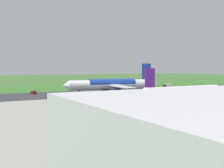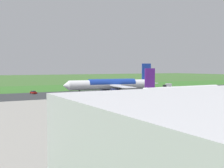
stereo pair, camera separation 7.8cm
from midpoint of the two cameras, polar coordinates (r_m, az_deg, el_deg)
The scene contains 11 objects.
ground_plane at distance 155.90m, azimuth 0.90°, elevation -1.62°, with size 800.00×800.00×0.00m, color #3D662D.
runway_asphalt at distance 155.90m, azimuth 0.90°, elevation -1.61°, with size 600.00×35.51×0.06m, color #2D3033.
apron_concrete at distance 116.53m, azimuth 12.71°, elevation -3.36°, with size 440.00×110.00×0.05m, color gray.
grass_verge_foreground at distance 189.14m, azimuth -4.68°, elevation -0.76°, with size 600.00×80.00×0.04m, color #346B27.
airliner_main at distance 154.36m, azimuth 0.12°, elevation -0.05°, with size 54.10×44.41×15.88m.
airliner_parked_mid at distance 122.89m, azimuth 14.07°, elevation -1.37°, with size 45.06×36.78×13.18m.
service_truck_baggage at distance 154.71m, azimuth 15.49°, elevation -1.26°, with size 2.64×5.94×2.65m.
service_car_followme at distance 149.73m, azimuth -15.60°, elevation -1.62°, with size 2.91×4.54×1.62m.
service_truck_fuel at distance 196.41m, azimuth 11.16°, elevation -0.26°, with size 6.22×4.18×2.65m.
no_stopping_sign at distance 186.77m, azimuth -4.62°, elevation -0.29°, with size 0.60×0.10×2.89m.
traffic_cone_orange at distance 189.45m, azimuth -6.62°, elevation -0.69°, with size 0.40×0.40×0.55m, color orange.
Camera 1 is at (76.62, 135.11, 13.41)m, focal length 45.27 mm.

